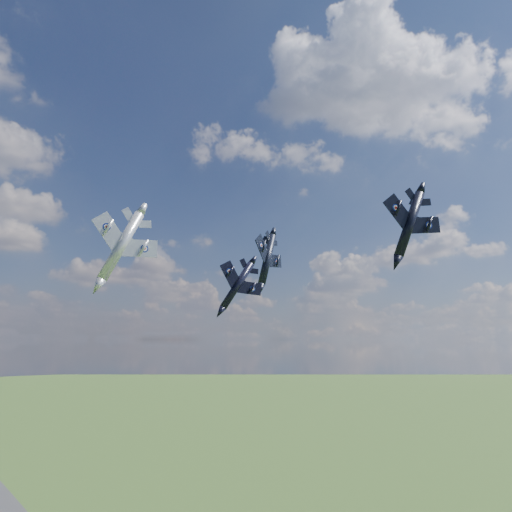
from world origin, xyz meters
TOP-DOWN VIEW (x-y plane):
  - jet_lead_navy at (8.64, 14.64)m, footprint 12.87×15.59m
  - jet_right_navy at (15.63, -17.41)m, footprint 14.78×16.80m
  - jet_high_navy at (22.10, 22.96)m, footprint 17.23×19.75m
  - jet_left_silver at (-14.15, 12.85)m, footprint 15.03×18.33m

SIDE VIEW (x-z plane):
  - jet_lead_navy at x=8.64m, z-range 75.14..82.79m
  - jet_left_silver at x=-14.15m, z-range 79.27..87.43m
  - jet_right_navy at x=15.63m, z-range 81.98..88.54m
  - jet_high_navy at x=22.10m, z-range 82.23..89.91m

